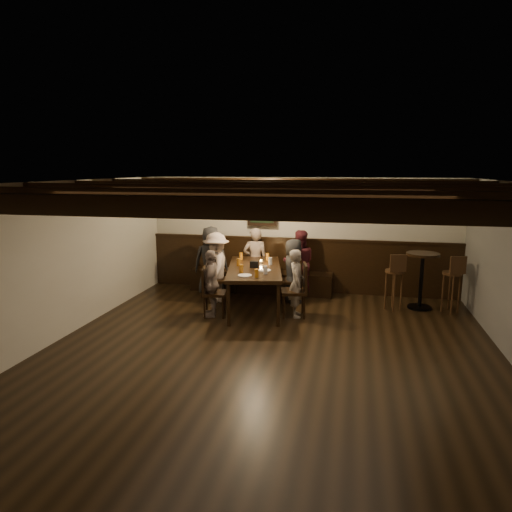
% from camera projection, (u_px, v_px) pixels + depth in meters
% --- Properties ---
extents(room, '(7.00, 7.00, 7.00)m').
position_uv_depth(room, '(277.00, 251.00, 8.44)').
color(room, black).
rests_on(room, ground).
extents(dining_table, '(1.35, 2.25, 0.79)m').
position_uv_depth(dining_table, '(254.00, 271.00, 8.42)').
color(dining_table, black).
rests_on(dining_table, floor).
extents(chair_left_near, '(0.49, 0.49, 0.91)m').
position_uv_depth(chair_left_near, '(218.00, 287.00, 8.95)').
color(chair_left_near, black).
rests_on(chair_left_near, floor).
extents(chair_left_far, '(0.47, 0.47, 0.87)m').
position_uv_depth(chair_left_far, '(213.00, 301.00, 8.07)').
color(chair_left_far, black).
rests_on(chair_left_far, floor).
extents(chair_right_near, '(0.47, 0.47, 0.87)m').
position_uv_depth(chair_right_near, '(291.00, 288.00, 8.94)').
color(chair_right_near, black).
rests_on(chair_right_near, floor).
extents(chair_right_far, '(0.51, 0.51, 0.95)m').
position_uv_depth(chair_right_far, '(295.00, 300.00, 8.05)').
color(chair_right_far, black).
rests_on(chair_right_far, floor).
extents(person_bench_left, '(0.78, 0.59, 1.43)m').
position_uv_depth(person_bench_left, '(211.00, 261.00, 9.31)').
color(person_bench_left, '#29292B').
rests_on(person_bench_left, floor).
extents(person_bench_centre, '(0.56, 0.43, 1.39)m').
position_uv_depth(person_bench_centre, '(255.00, 261.00, 9.45)').
color(person_bench_centre, gray).
rests_on(person_bench_centre, floor).
extents(person_bench_right, '(0.75, 0.64, 1.36)m').
position_uv_depth(person_bench_right, '(299.00, 263.00, 9.30)').
color(person_bench_right, maroon).
rests_on(person_bench_right, floor).
extents(person_left_near, '(0.68, 0.97, 1.37)m').
position_uv_depth(person_left_near, '(216.00, 267.00, 8.88)').
color(person_left_near, '#BEABA1').
rests_on(person_left_near, floor).
extents(person_left_far, '(0.43, 0.74, 1.19)m').
position_uv_depth(person_left_far, '(211.00, 283.00, 8.01)').
color(person_left_far, gray).
rests_on(person_left_far, floor).
extents(person_right_near, '(0.51, 0.68, 1.25)m').
position_uv_depth(person_right_near, '(293.00, 271.00, 8.87)').
color(person_right_near, '#232325').
rests_on(person_right_near, floor).
extents(person_right_far, '(0.37, 0.49, 1.20)m').
position_uv_depth(person_right_far, '(297.00, 283.00, 7.99)').
color(person_right_far, gray).
rests_on(person_right_far, floor).
extents(pint_a, '(0.07, 0.07, 0.14)m').
position_uv_depth(pint_a, '(241.00, 256.00, 9.08)').
color(pint_a, '#BF7219').
rests_on(pint_a, dining_table).
extents(pint_b, '(0.07, 0.07, 0.14)m').
position_uv_depth(pint_b, '(268.00, 257.00, 9.03)').
color(pint_b, '#BF7219').
rests_on(pint_b, dining_table).
extents(pint_c, '(0.07, 0.07, 0.14)m').
position_uv_depth(pint_c, '(238.00, 262.00, 8.49)').
color(pint_c, '#BF7219').
rests_on(pint_c, dining_table).
extents(pint_d, '(0.07, 0.07, 0.14)m').
position_uv_depth(pint_d, '(270.00, 261.00, 8.58)').
color(pint_d, silver).
rests_on(pint_d, dining_table).
extents(pint_e, '(0.07, 0.07, 0.14)m').
position_uv_depth(pint_e, '(241.00, 269.00, 7.95)').
color(pint_e, '#BF7219').
rests_on(pint_e, dining_table).
extents(pint_f, '(0.07, 0.07, 0.14)m').
position_uv_depth(pint_f, '(265.00, 270.00, 7.85)').
color(pint_f, silver).
rests_on(pint_f, dining_table).
extents(pint_g, '(0.07, 0.07, 0.14)m').
position_uv_depth(pint_g, '(257.00, 273.00, 7.61)').
color(pint_g, '#BF7219').
rests_on(pint_g, dining_table).
extents(plate_near, '(0.24, 0.24, 0.01)m').
position_uv_depth(plate_near, '(245.00, 275.00, 7.72)').
color(plate_near, white).
rests_on(plate_near, dining_table).
extents(plate_far, '(0.24, 0.24, 0.01)m').
position_uv_depth(plate_far, '(264.00, 270.00, 8.11)').
color(plate_far, white).
rests_on(plate_far, dining_table).
extents(condiment_caddy, '(0.15, 0.10, 0.12)m').
position_uv_depth(condiment_caddy, '(254.00, 264.00, 8.34)').
color(condiment_caddy, black).
rests_on(condiment_caddy, dining_table).
extents(candle, '(0.05, 0.05, 0.05)m').
position_uv_depth(candle, '(261.00, 262.00, 8.69)').
color(candle, beige).
rests_on(candle, dining_table).
extents(high_top_table, '(0.60, 0.60, 1.06)m').
position_uv_depth(high_top_table, '(422.00, 272.00, 8.42)').
color(high_top_table, black).
rests_on(high_top_table, floor).
extents(bar_stool_left, '(0.36, 0.37, 1.07)m').
position_uv_depth(bar_stool_left, '(394.00, 289.00, 8.38)').
color(bar_stool_left, '#321E10').
rests_on(bar_stool_left, floor).
extents(bar_stool_right, '(0.37, 0.38, 1.07)m').
position_uv_depth(bar_stool_right, '(451.00, 291.00, 8.22)').
color(bar_stool_right, '#321E10').
rests_on(bar_stool_right, floor).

